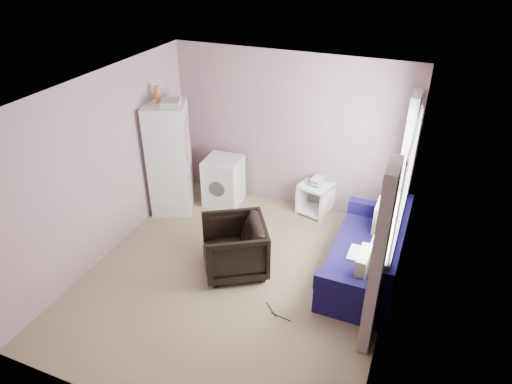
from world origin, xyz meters
TOP-DOWN VIEW (x-y plane):
  - room at (0.02, 0.01)m, footprint 3.84×4.24m
  - armchair at (-0.08, 0.16)m, footprint 1.05×1.07m
  - fridge at (-1.66, 1.22)m, footprint 0.80×0.80m
  - washing_machine at (-0.97, 1.68)m, footprint 0.60×0.61m
  - side_table at (0.53, 1.95)m, footprint 0.57×0.57m
  - sofa at (1.60, 0.68)m, footprint 0.88×1.91m
  - window_dressing at (1.78, 0.70)m, footprint 0.17×2.62m
  - floor_cables at (0.72, -0.41)m, footprint 0.39×0.20m

SIDE VIEW (x-z plane):
  - floor_cables at x=0.72m, z-range 0.00..0.01m
  - side_table at x=0.53m, z-range -0.02..0.62m
  - sofa at x=1.60m, z-range -0.11..0.73m
  - armchair at x=-0.08m, z-range 0.00..0.82m
  - washing_machine at x=-0.97m, z-range 0.02..0.82m
  - fridge at x=-1.66m, z-range -0.11..1.92m
  - window_dressing at x=1.78m, z-range 0.02..2.20m
  - room at x=0.02m, z-range -0.02..2.52m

